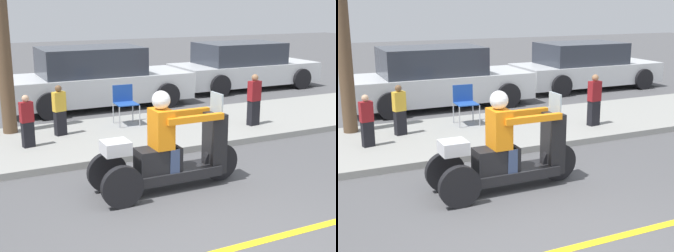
# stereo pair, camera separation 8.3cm
# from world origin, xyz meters

# --- Properties ---
(ground_plane) EXTENTS (60.00, 60.00, 0.00)m
(ground_plane) POSITION_xyz_m (0.00, 0.00, 0.00)
(ground_plane) COLOR #4C4C4F
(lane_stripe) EXTENTS (24.00, 0.12, 0.01)m
(lane_stripe) POSITION_xyz_m (0.08, 0.00, 0.00)
(lane_stripe) COLOR gold
(lane_stripe) RESTS_ON ground
(sidewalk_strip) EXTENTS (28.00, 2.80, 0.12)m
(sidewalk_strip) POSITION_xyz_m (0.00, 4.60, 0.06)
(sidewalk_strip) COLOR gray
(sidewalk_strip) RESTS_ON ground
(motorcycle_trike) EXTENTS (2.25, 0.73, 1.46)m
(motorcycle_trike) POSITION_xyz_m (0.09, 1.85, 0.52)
(motorcycle_trike) COLOR black
(motorcycle_trike) RESTS_ON ground
(spectator_by_tree) EXTENTS (0.26, 0.19, 0.98)m
(spectator_by_tree) POSITION_xyz_m (-0.74, 4.97, 0.59)
(spectator_by_tree) COLOR black
(spectator_by_tree) RESTS_ON sidewalk_strip
(spectator_mid_group) EXTENTS (0.27, 0.19, 1.08)m
(spectator_mid_group) POSITION_xyz_m (3.11, 3.99, 0.64)
(spectator_mid_group) COLOR black
(spectator_mid_group) RESTS_ON sidewalk_strip
(spectator_with_child) EXTENTS (0.25, 0.18, 0.95)m
(spectator_with_child) POSITION_xyz_m (-1.44, 4.44, 0.58)
(spectator_with_child) COLOR black
(spectator_with_child) RESTS_ON sidewalk_strip
(folding_chair_curbside) EXTENTS (0.48, 0.48, 0.82)m
(folding_chair_curbside) POSITION_xyz_m (0.71, 5.28, 0.62)
(folding_chair_curbside) COLOR #A5A8AD
(folding_chair_curbside) RESTS_ON sidewalk_strip
(parked_car_lot_left) EXTENTS (4.61, 2.03, 1.55)m
(parked_car_lot_left) POSITION_xyz_m (0.88, 7.72, 0.73)
(parked_car_lot_left) COLOR silver
(parked_car_lot_left) RESTS_ON ground
(parked_car_lot_center) EXTENTS (4.60, 2.12, 1.44)m
(parked_car_lot_center) POSITION_xyz_m (5.87, 8.42, 0.68)
(parked_car_lot_center) COLOR silver
(parked_car_lot_center) RESTS_ON ground
(tree_trunk) EXTENTS (0.28, 0.28, 3.05)m
(tree_trunk) POSITION_xyz_m (-1.60, 5.60, 1.64)
(tree_trunk) COLOR brown
(tree_trunk) RESTS_ON sidewalk_strip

